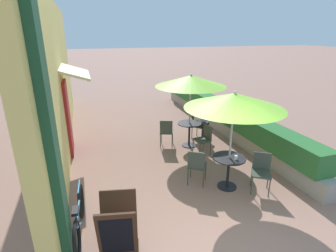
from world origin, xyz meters
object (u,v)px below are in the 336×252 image
at_px(coffee_cup_near, 236,158).
at_px(menu_board, 118,228).
at_px(patio_umbrella_near, 234,101).
at_px(cafe_chair_near_right, 197,164).
at_px(patio_umbrella_mid, 191,81).
at_px(cafe_chair_mid_right, 166,131).
at_px(cafe_chair_near_left, 261,169).
at_px(bicycle_leaning, 79,219).
at_px(cafe_chair_mid_back, 204,137).
at_px(cafe_chair_mid_left, 198,123).
at_px(patio_table_mid, 189,130).
at_px(seated_patron_mid_left, 201,119).
at_px(patio_table_near, 229,166).

distance_m(coffee_cup_near, menu_board, 2.90).
distance_m(patio_umbrella_near, cafe_chair_near_right, 1.67).
height_order(patio_umbrella_near, menu_board, patio_umbrella_near).
bearing_deg(patio_umbrella_mid, cafe_chair_mid_right, 164.67).
relative_size(cafe_chair_near_left, bicycle_leaning, 0.50).
relative_size(cafe_chair_mid_back, menu_board, 0.89).
bearing_deg(cafe_chair_near_left, patio_umbrella_near, 6.21).
height_order(cafe_chair_near_left, cafe_chair_mid_left, same).
bearing_deg(coffee_cup_near, cafe_chair_mid_back, 84.98).
bearing_deg(cafe_chair_mid_left, bicycle_leaning, 4.15).
height_order(cafe_chair_near_right, patio_table_mid, cafe_chair_near_right).
xyz_separation_m(coffee_cup_near, menu_board, (-2.70, -1.01, -0.31)).
relative_size(patio_umbrella_mid, cafe_chair_mid_left, 2.57).
relative_size(cafe_chair_near_right, coffee_cup_near, 9.67).
xyz_separation_m(patio_umbrella_mid, cafe_chair_mid_right, (-0.68, 0.19, -1.52)).
bearing_deg(bicycle_leaning, cafe_chair_mid_back, 37.39).
xyz_separation_m(coffee_cup_near, cafe_chair_mid_left, (0.49, 3.07, -0.28)).
bearing_deg(seated_patron_mid_left, patio_umbrella_near, 38.87).
relative_size(cafe_chair_mid_right, cafe_chair_mid_back, 1.00).
height_order(patio_umbrella_mid, cafe_chair_mid_left, patio_umbrella_mid).
xyz_separation_m(cafe_chair_mid_right, menu_board, (-2.01, -3.77, -0.03)).
xyz_separation_m(patio_table_near, menu_board, (-2.62, -1.14, -0.04)).
distance_m(patio_table_near, cafe_chair_near_right, 0.71).
relative_size(cafe_chair_near_right, bicycle_leaning, 0.50).
height_order(cafe_chair_near_left, coffee_cup_near, cafe_chair_near_left).
relative_size(patio_table_near, cafe_chair_near_right, 0.86).
relative_size(patio_table_mid, cafe_chair_mid_left, 0.86).
height_order(cafe_chair_near_left, bicycle_leaning, cafe_chair_near_left).
distance_m(cafe_chair_near_left, bicycle_leaning, 3.85).
height_order(patio_umbrella_mid, bicycle_leaning, patio_umbrella_mid).
distance_m(cafe_chair_near_left, coffee_cup_near, 0.64).
height_order(patio_umbrella_near, seated_patron_mid_left, patio_umbrella_near).
height_order(patio_table_near, patio_table_mid, same).
xyz_separation_m(cafe_chair_near_left, menu_board, (-3.25, -0.82, -0.03)).
bearing_deg(menu_board, cafe_chair_mid_left, 63.88).
bearing_deg(cafe_chair_mid_right, cafe_chair_near_left, -45.67).
bearing_deg(cafe_chair_near_left, menu_board, 47.89).
relative_size(cafe_chair_near_left, cafe_chair_mid_right, 1.00).
bearing_deg(patio_table_near, coffee_cup_near, -58.16).
xyz_separation_m(cafe_chair_mid_back, bicycle_leaning, (-3.46, -2.30, -0.17)).
bearing_deg(menu_board, patio_umbrella_near, 35.49).
bearing_deg(cafe_chair_mid_back, patio_table_mid, 6.21).
bearing_deg(patio_umbrella_mid, cafe_chair_near_right, -108.20).
bearing_deg(patio_table_mid, seated_patron_mid_left, 35.58).
bearing_deg(cafe_chair_mid_left, patio_umbrella_near, 40.54).
xyz_separation_m(coffee_cup_near, patio_umbrella_mid, (-0.01, 2.57, 1.24)).
distance_m(patio_umbrella_near, cafe_chair_near_left, 1.67).
relative_size(patio_umbrella_near, coffee_cup_near, 24.88).
bearing_deg(cafe_chair_near_right, patio_umbrella_near, 6.21).
xyz_separation_m(patio_table_mid, cafe_chair_mid_left, (0.50, 0.50, -0.01)).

